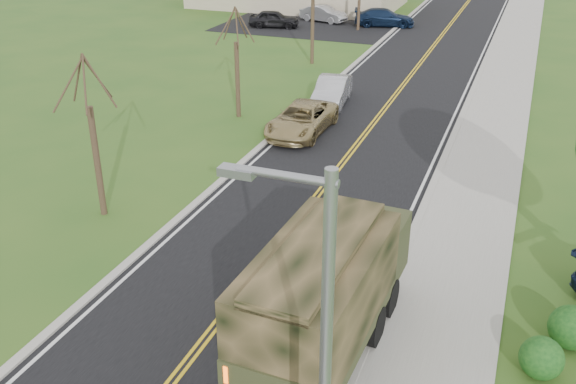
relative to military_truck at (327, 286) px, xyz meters
The scene contains 13 objects.
road 34.74m from the military_truck, 95.28° to the left, with size 8.00×120.00×0.01m, color black.
curb_right 34.61m from the military_truck, 88.41° to the left, with size 0.30×120.00×0.12m, color #9E998E.
sidewalk_right 34.70m from the military_truck, 85.51° to the left, with size 3.20×120.00×0.10m, color #9E998E.
curb_left 35.36m from the military_truck, 102.00° to the left, with size 0.30×120.00×0.10m, color #9E998E.
bare_tree_a 11.17m from the military_truck, 156.01° to the left, with size 1.93×2.26×6.08m.
bare_tree_b 19.43m from the military_truck, 121.65° to the left, with size 1.83×2.14×5.73m.
bare_tree_c 30.31m from the military_truck, 109.66° to the left, with size 2.04×2.39×6.42m.
military_truck is the anchor object (origin of this frame).
suv_champagne 16.59m from the military_truck, 111.99° to the left, with size 2.41×5.22×1.45m, color tan.
sedan_silver 21.30m from the military_truck, 106.93° to the left, with size 1.60×4.59×1.51m, color #BAB9BE.
lot_car_dark 42.75m from the military_truck, 113.86° to the left, with size 1.72×4.28×1.46m, color black.
lot_car_silver 45.24m from the military_truck, 108.14° to the left, with size 1.51×4.33×1.43m, color #B1B0B5.
lot_car_navy 43.80m from the military_truck, 101.20° to the left, with size 2.10×5.17×1.50m, color #0F1D37.
Camera 1 is at (7.09, -7.49, 11.18)m, focal length 40.00 mm.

